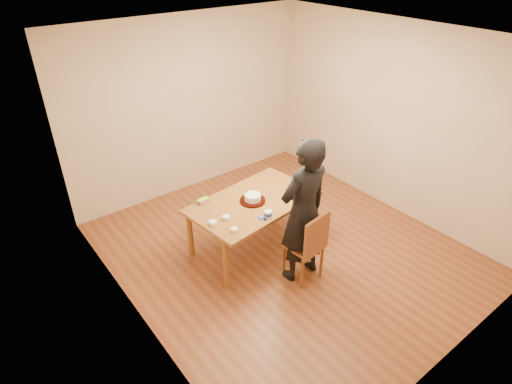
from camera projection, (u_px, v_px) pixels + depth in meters
room_shell at (269, 149)px, 5.22m from camera, size 4.00×4.50×2.70m
dining_table at (254, 202)px, 5.34m from camera, size 1.69×1.12×0.04m
dining_chair at (304, 246)px, 5.04m from camera, size 0.42×0.42×0.04m
cake_plate at (253, 201)px, 5.31m from camera, size 0.32×0.32×0.02m
cake at (253, 197)px, 5.29m from camera, size 0.20×0.20×0.07m
frosting_dome at (253, 194)px, 5.26m from camera, size 0.20×0.20×0.03m
frosting_tub at (268, 214)px, 5.00m from camera, size 0.09×0.09×0.08m
frosting_lid at (261, 218)px, 5.00m from camera, size 0.09×0.09×0.01m
frosting_dollop at (261, 217)px, 4.99m from camera, size 0.04×0.04×0.02m
ramekin_green at (234, 230)px, 4.77m from camera, size 0.08×0.08×0.04m
ramekin_yellow at (226, 218)px, 4.97m from camera, size 0.09×0.09×0.04m
ramekin_multi at (213, 223)px, 4.88m from camera, size 0.09×0.09×0.04m
candy_box_pink at (203, 201)px, 5.30m from camera, size 0.16×0.10×0.02m
candy_box_green at (203, 200)px, 5.28m from camera, size 0.15×0.09×0.02m
spatula at (266, 217)px, 5.02m from camera, size 0.12×0.12×0.01m
person at (303, 212)px, 4.83m from camera, size 0.67×0.45×1.81m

